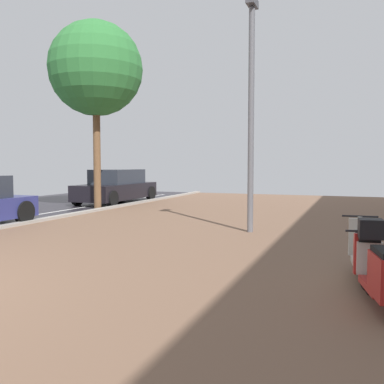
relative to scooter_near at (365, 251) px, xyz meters
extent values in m
torus|color=black|center=(0.04, -0.43, -0.18)|extent=(0.11, 0.58, 0.57)
torus|color=black|center=(-0.07, 0.84, -0.18)|extent=(0.11, 0.58, 0.57)
cube|color=beige|center=(-0.02, 0.21, -0.21)|extent=(0.34, 0.73, 0.08)
cube|color=beige|center=(0.02, -0.20, 0.00)|extent=(0.35, 0.58, 0.41)
cube|color=black|center=(0.02, -0.20, 0.23)|extent=(0.30, 0.53, 0.06)
cylinder|color=beige|center=(-0.07, 0.81, 0.10)|extent=(0.08, 0.13, 0.58)
cube|color=beige|center=(-0.07, 0.74, 0.07)|extent=(0.33, 0.11, 0.57)
cylinder|color=black|center=(-0.07, 0.79, 0.38)|extent=(0.52, 0.07, 0.03)
cube|color=black|center=(0.04, -0.48, 0.38)|extent=(0.30, 0.30, 0.24)
torus|color=black|center=(-0.01, -0.24, -0.20)|extent=(0.15, 0.53, 0.53)
cube|color=red|center=(0.12, -0.89, -0.23)|extent=(0.42, 0.78, 0.08)
cylinder|color=red|center=(0.00, -0.27, 0.06)|extent=(0.09, 0.13, 0.53)
cube|color=red|center=(0.01, -0.34, 0.03)|extent=(0.33, 0.14, 0.52)
cylinder|color=black|center=(0.00, -0.29, 0.32)|extent=(0.52, 0.13, 0.03)
cylinder|color=black|center=(-8.58, 3.07, -0.13)|extent=(0.20, 0.62, 0.62)
cube|color=black|center=(-9.52, 9.48, 0.04)|extent=(1.66, 4.29, 0.63)
cube|color=#282D38|center=(-9.52, 9.59, 0.65)|extent=(1.40, 2.38, 0.59)
cylinder|color=black|center=(-10.31, 11.10, -0.13)|extent=(0.20, 0.62, 0.62)
cylinder|color=black|center=(-8.73, 11.10, -0.13)|extent=(0.20, 0.62, 0.62)
cylinder|color=black|center=(-10.31, 7.85, -0.13)|extent=(0.20, 0.62, 0.62)
cylinder|color=black|center=(-8.73, 7.85, -0.13)|extent=(0.20, 0.62, 0.62)
cylinder|color=slate|center=(-2.48, 3.82, 2.18)|extent=(0.14, 0.14, 5.24)
cube|color=#4C4C51|center=(-2.48, 3.82, 4.91)|extent=(0.20, 0.52, 0.18)
cylinder|color=brown|center=(-8.83, 7.01, 1.47)|extent=(0.26, 0.26, 3.83)
sphere|color=#307637|center=(-8.83, 7.01, 4.55)|extent=(3.32, 3.32, 3.32)
camera|label=1|loc=(-0.15, -6.20, 1.18)|focal=40.20mm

